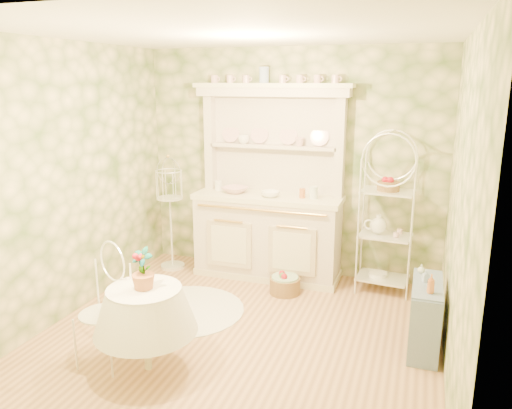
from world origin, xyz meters
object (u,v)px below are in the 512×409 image
(side_shelf, at_px, (425,318))
(floor_basket, at_px, (285,283))
(cafe_chair, at_px, (104,320))
(birdcage_stand, at_px, (170,209))
(kitchen_dresser, at_px, (268,184))
(round_table, at_px, (147,335))
(bakers_rack, at_px, (386,215))

(side_shelf, bearing_deg, floor_basket, 159.10)
(cafe_chair, height_order, birdcage_stand, birdcage_stand)
(kitchen_dresser, xyz_separation_m, cafe_chair, (-0.69, -2.30, -0.75))
(side_shelf, height_order, cafe_chair, cafe_chair)
(side_shelf, height_order, birdcage_stand, birdcage_stand)
(kitchen_dresser, distance_m, round_table, 2.44)
(round_table, xyz_separation_m, cafe_chair, (-0.38, -0.04, 0.09))
(side_shelf, bearing_deg, kitchen_dresser, 152.61)
(birdcage_stand, bearing_deg, bakers_rack, 3.04)
(round_table, bearing_deg, floor_basket, 69.90)
(cafe_chair, bearing_deg, floor_basket, 82.92)
(floor_basket, bearing_deg, round_table, -110.10)
(floor_basket, bearing_deg, cafe_chair, -119.31)
(bakers_rack, xyz_separation_m, cafe_chair, (-2.06, -2.29, -0.49))
(bakers_rack, xyz_separation_m, floor_basket, (-1.02, -0.44, -0.76))
(bakers_rack, bearing_deg, cafe_chair, -125.86)
(side_shelf, distance_m, round_table, 2.40)
(side_shelf, relative_size, cafe_chair, 0.85)
(bakers_rack, distance_m, floor_basket, 1.35)
(kitchen_dresser, height_order, bakers_rack, kitchen_dresser)
(floor_basket, bearing_deg, side_shelf, -26.36)
(round_table, distance_m, floor_basket, 1.94)
(birdcage_stand, bearing_deg, side_shelf, -18.77)
(bakers_rack, relative_size, birdcage_stand, 1.14)
(bakers_rack, distance_m, cafe_chair, 3.12)
(side_shelf, xyz_separation_m, floor_basket, (-1.48, 0.73, -0.16))
(bakers_rack, height_order, cafe_chair, bakers_rack)
(cafe_chair, distance_m, birdcage_stand, 2.25)
(bakers_rack, bearing_deg, side_shelf, -62.50)
(cafe_chair, relative_size, birdcage_stand, 0.51)
(bakers_rack, xyz_separation_m, round_table, (-1.69, -2.26, -0.58))
(floor_basket, bearing_deg, kitchen_dresser, 127.80)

